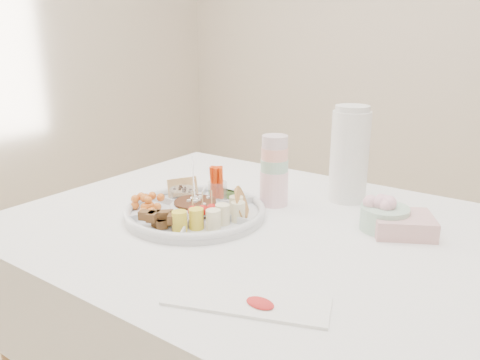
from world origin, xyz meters
The scene contains 15 objects.
wall_back centered at (0.00, 2.00, 1.35)m, with size 4.00×0.02×2.70m, color beige.
dining_table centered at (0.00, 0.00, 0.38)m, with size 1.52×1.02×0.76m, color white.
party_tray centered at (-0.27, -0.06, 0.78)m, with size 0.38×0.38×0.04m, color silver.
bean_dip centered at (-0.27, -0.06, 0.79)m, with size 0.11×0.11×0.04m, color #3D220B.
tortillas centered at (-0.16, 0.00, 0.80)m, with size 0.11×0.11×0.07m, color olive, non-canonical shape.
carrot_cucumber centered at (-0.28, 0.07, 0.82)m, with size 0.11×0.11×0.10m, color #F6420B, non-canonical shape.
pita_raisins centered at (-0.39, 0.00, 0.80)m, with size 0.11×0.11×0.06m, color tan, non-canonical shape.
cherries centered at (-0.39, -0.13, 0.79)m, with size 0.10×0.10×0.04m, color orange, non-canonical shape.
granola_chunks centered at (-0.27, -0.19, 0.79)m, with size 0.11×0.11×0.05m, color brown, non-canonical shape.
banana_tomato centered at (-0.16, -0.13, 0.82)m, with size 0.12×0.12×0.10m, color #F1D37F, non-canonical shape.
cup_stack centered at (-0.15, 0.15, 0.87)m, with size 0.08×0.08×0.23m, color beige.
thermos centered at (0.01, 0.31, 0.90)m, with size 0.11×0.11×0.29m, color white.
flower_bowl centered at (0.18, 0.15, 0.80)m, with size 0.12×0.12×0.09m, color silver.
napkin_stack centered at (0.22, 0.16, 0.78)m, with size 0.15×0.13×0.05m, color #D8A3A4.
placemat centered at (0.09, -0.34, 0.76)m, with size 0.31×0.10×0.01m, color white.
Camera 1 is at (0.52, -0.97, 1.24)m, focal length 35.00 mm.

